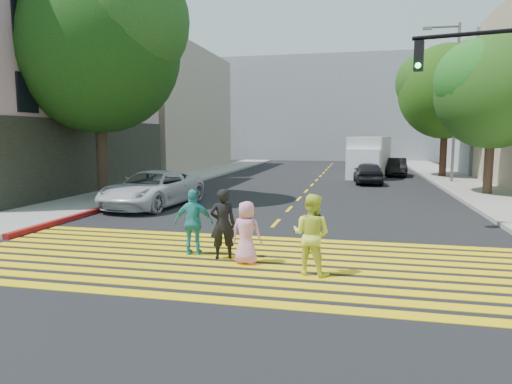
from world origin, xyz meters
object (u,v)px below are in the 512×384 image
(tree_left, at_px, (100,41))
(white_sedan, at_px, (152,189))
(dark_car_near, at_px, (368,173))
(white_van, at_px, (369,158))
(pedestrian_man, at_px, (223,224))
(pedestrian_extra, at_px, (194,222))
(silver_car, at_px, (374,164))
(pedestrian_child, at_px, (246,233))
(pedestrian_woman, at_px, (311,234))
(tree_right_near, at_px, (495,86))
(dark_car_parked, at_px, (396,167))
(tree_right_far, at_px, (448,86))

(tree_left, relative_size, white_sedan, 1.96)
(dark_car_near, xyz_separation_m, white_van, (0.13, 4.50, 0.66))
(pedestrian_man, distance_m, pedestrian_extra, 0.79)
(silver_car, bearing_deg, pedestrian_child, 86.11)
(pedestrian_woman, xyz_separation_m, pedestrian_child, (-1.49, 0.48, -0.13))
(tree_right_near, relative_size, pedestrian_child, 5.35)
(pedestrian_woman, xyz_separation_m, dark_car_near, (1.51, 18.81, -0.18))
(dark_car_parked, bearing_deg, tree_right_far, -19.45)
(tree_left, bearing_deg, tree_right_near, 17.05)
(tree_left, bearing_deg, pedestrian_extra, -48.35)
(pedestrian_woman, relative_size, silver_car, 0.38)
(dark_car_near, bearing_deg, tree_right_far, -140.51)
(tree_right_near, relative_size, pedestrian_extra, 4.77)
(white_sedan, xyz_separation_m, dark_car_parked, (10.77, 17.05, -0.09))
(tree_right_near, relative_size, dark_car_parked, 1.96)
(dark_car_near, relative_size, dark_car_parked, 1.01)
(dark_car_parked, height_order, white_van, white_van)
(white_sedan, distance_m, white_van, 17.94)
(pedestrian_man, distance_m, white_van, 22.84)
(pedestrian_extra, bearing_deg, tree_left, -56.63)
(pedestrian_woman, xyz_separation_m, silver_car, (2.11, 27.99, -0.19))
(tree_left, xyz_separation_m, pedestrian_man, (7.88, -8.15, -6.08))
(tree_left, relative_size, silver_car, 2.28)
(pedestrian_woman, height_order, white_sedan, pedestrian_woman)
(white_sedan, relative_size, dark_car_near, 1.33)
(pedestrian_extra, height_order, white_sedan, pedestrian_extra)
(tree_right_near, relative_size, dark_car_near, 1.94)
(pedestrian_extra, bearing_deg, dark_car_near, -112.20)
(pedestrian_child, bearing_deg, pedestrian_man, -17.90)
(dark_car_parked, bearing_deg, tree_right_near, -70.25)
(tree_left, distance_m, pedestrian_child, 13.51)
(silver_car, xyz_separation_m, white_van, (-0.47, -4.67, 0.67))
(pedestrian_woman, relative_size, white_van, 0.27)
(tree_right_far, bearing_deg, pedestrian_extra, -112.79)
(pedestrian_extra, bearing_deg, pedestrian_man, 160.04)
(pedestrian_man, xyz_separation_m, silver_car, (4.25, 27.19, -0.17))
(tree_right_far, distance_m, pedestrian_man, 24.96)
(tree_right_near, xyz_separation_m, pedestrian_man, (-9.12, -13.36, -4.32))
(pedestrian_man, xyz_separation_m, pedestrian_woman, (2.14, -0.79, 0.02))
(pedestrian_woman, bearing_deg, dark_car_near, -77.13)
(pedestrian_woman, xyz_separation_m, dark_car_parked, (3.58, 24.75, -0.21))
(tree_right_far, xyz_separation_m, pedestrian_woman, (-6.59, -23.58, -5.26))
(pedestrian_woman, bearing_deg, pedestrian_extra, -0.65)
(white_sedan, height_order, dark_car_near, white_sedan)
(tree_right_near, distance_m, dark_car_parked, 12.01)
(tree_right_far, relative_size, white_sedan, 1.73)
(pedestrian_extra, distance_m, silver_car, 27.50)
(pedestrian_child, xyz_separation_m, white_sedan, (-5.69, 7.22, 0.01))
(tree_right_near, bearing_deg, pedestrian_child, -121.81)
(tree_left, bearing_deg, silver_car, 57.51)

